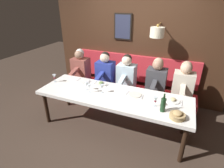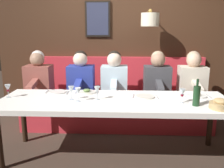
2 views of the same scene
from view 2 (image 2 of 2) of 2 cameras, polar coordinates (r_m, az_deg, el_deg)
name	(u,v)px [view 2 (image 2 of 2)]	position (r m, az deg, el deg)	size (l,w,h in m)	color
ground_plane	(114,156)	(3.23, 0.57, -16.34)	(12.00, 12.00, 0.00)	#423328
dining_table	(115,104)	(2.95, 0.60, -4.77)	(0.90, 2.77, 0.74)	white
banquette_bench	(116,114)	(3.94, 1.03, -7.11)	(0.52, 2.97, 0.45)	red
back_wall_panel	(118,41)	(4.28, 1.35, 10.10)	(0.59, 4.17, 2.90)	#422819
diner_nearest	(192,79)	(3.92, 18.20, 1.07)	(0.60, 0.40, 0.79)	beige
diner_near	(157,79)	(3.81, 10.47, 1.18)	(0.60, 0.40, 0.79)	#3D3D42
diner_middle	(114,78)	(3.77, 0.53, 1.30)	(0.60, 0.40, 0.79)	silver
diner_far	(81,78)	(3.83, -7.26, 1.36)	(0.60, 0.40, 0.79)	#283893
diner_farthest	(39,78)	(3.99, -16.71, 1.39)	(0.60, 0.40, 0.79)	#934C42
place_setting_0	(145,96)	(3.07, 7.72, -2.88)	(0.24, 0.32, 0.01)	silver
place_setting_1	(57,92)	(3.33, -12.67, -1.80)	(0.24, 0.31, 0.01)	white
place_setting_2	(87,92)	(3.26, -5.90, -1.76)	(0.24, 0.32, 0.05)	silver
place_setting_3	(197,95)	(3.24, 19.21, -2.50)	(0.24, 0.31, 0.05)	white
wine_glass_0	(78,92)	(2.86, -7.93, -1.78)	(0.07, 0.07, 0.16)	silver
wine_glass_1	(71,90)	(2.94, -9.50, -1.43)	(0.07, 0.07, 0.16)	silver
wine_glass_2	(8,88)	(3.25, -23.13, -0.95)	(0.07, 0.07, 0.16)	silver
wine_glass_3	(97,90)	(2.91, -3.47, -1.45)	(0.07, 0.07, 0.16)	silver
wine_glass_4	(182,93)	(2.89, 16.06, -2.04)	(0.07, 0.07, 0.16)	silver
wine_bottle	(197,95)	(2.84, 19.11, -2.54)	(0.08, 0.08, 0.30)	#19381E
bread_bowl	(220,104)	(2.84, 23.88, -4.38)	(0.22, 0.22, 0.12)	tan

